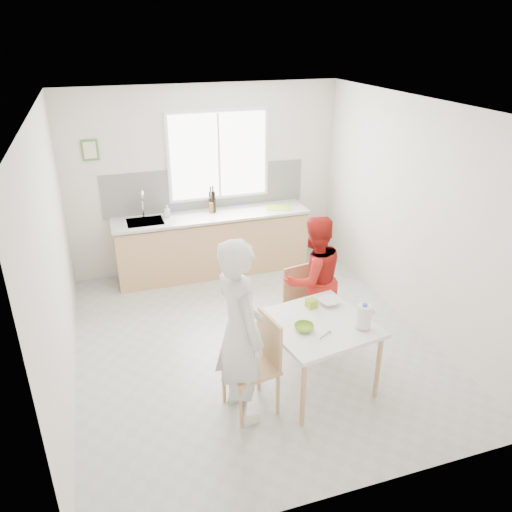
{
  "coord_description": "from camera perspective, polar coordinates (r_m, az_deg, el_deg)",
  "views": [
    {
      "loc": [
        -1.5,
        -4.72,
        3.39
      ],
      "look_at": [
        0.11,
        0.2,
        1.01
      ],
      "focal_mm": 35.0,
      "sensor_mm": 36.0,
      "label": 1
    }
  ],
  "objects": [
    {
      "name": "chair_left",
      "position": [
        4.79,
        0.15,
        -11.83
      ],
      "size": [
        0.52,
        0.52,
        0.97
      ],
      "rotation": [
        0.0,
        0.0,
        -1.41
      ],
      "color": "tan",
      "rests_on": "ground"
    },
    {
      "name": "chair_far",
      "position": [
        5.85,
        5.37,
        -5.09
      ],
      "size": [
        0.48,
        0.48,
        0.9
      ],
      "rotation": [
        0.0,
        0.0,
        0.16
      ],
      "color": "tan",
      "rests_on": "ground"
    },
    {
      "name": "window",
      "position": [
        7.35,
        -4.3,
        11.38
      ],
      "size": [
        1.5,
        0.06,
        1.3
      ],
      "color": "white",
      "rests_on": "room_shell"
    },
    {
      "name": "milk_jug",
      "position": [
        4.88,
        12.26,
        -6.72
      ],
      "size": [
        0.2,
        0.14,
        0.25
      ],
      "rotation": [
        0.0,
        0.0,
        0.16
      ],
      "color": "white",
      "rests_on": "dining_table"
    },
    {
      "name": "cutting_board",
      "position": [
        7.51,
        2.54,
        5.58
      ],
      "size": [
        0.41,
        0.36,
        0.01
      ],
      "primitive_type": "cube",
      "rotation": [
        0.0,
        0.0,
        -0.35
      ],
      "color": "#AEDA32",
      "rests_on": "kitchen_counter"
    },
    {
      "name": "ground",
      "position": [
        6.0,
        -0.39,
        -9.67
      ],
      "size": [
        4.5,
        4.5,
        0.0
      ],
      "primitive_type": "plane",
      "color": "#B7B7B2",
      "rests_on": "ground"
    },
    {
      "name": "wine_bottle_b",
      "position": [
        7.35,
        -5.16,
        6.26
      ],
      "size": [
        0.07,
        0.07,
        0.3
      ],
      "primitive_type": "cylinder",
      "color": "black",
      "rests_on": "kitchen_counter"
    },
    {
      "name": "wine_bottle_a",
      "position": [
        7.3,
        -4.91,
        6.2
      ],
      "size": [
        0.07,
        0.07,
        0.32
      ],
      "primitive_type": "cylinder",
      "color": "black",
      "rests_on": "kitchen_counter"
    },
    {
      "name": "bowl_white",
      "position": [
        5.27,
        8.35,
        -5.17
      ],
      "size": [
        0.26,
        0.26,
        0.05
      ],
      "primitive_type": "imported",
      "rotation": [
        0.0,
        0.0,
        0.16
      ],
      "color": "white",
      "rests_on": "dining_table"
    },
    {
      "name": "spoon",
      "position": [
        4.77,
        7.84,
        -8.92
      ],
      "size": [
        0.15,
        0.09,
        0.01
      ],
      "primitive_type": "cylinder",
      "rotation": [
        0.0,
        1.57,
        0.51
      ],
      "color": "#A5A5AA",
      "rests_on": "dining_table"
    },
    {
      "name": "jar_amber",
      "position": [
        7.29,
        -5.14,
        5.5
      ],
      "size": [
        0.06,
        0.06,
        0.16
      ],
      "primitive_type": "cylinder",
      "color": "brown",
      "rests_on": "kitchen_counter"
    },
    {
      "name": "person_red",
      "position": [
        5.73,
        6.57,
        -2.69
      ],
      "size": [
        0.83,
        0.69,
        1.53
      ],
      "primitive_type": "imported",
      "rotation": [
        0.0,
        0.0,
        3.31
      ],
      "color": "red",
      "rests_on": "ground"
    },
    {
      "name": "person_white",
      "position": [
        4.51,
        -1.86,
        -8.65
      ],
      "size": [
        0.54,
        0.72,
        1.82
      ],
      "primitive_type": "imported",
      "rotation": [
        0.0,
        0.0,
        1.74
      ],
      "color": "white",
      "rests_on": "ground"
    },
    {
      "name": "bowl_green",
      "position": [
        4.81,
        5.51,
        -8.14
      ],
      "size": [
        0.22,
        0.22,
        0.06
      ],
      "primitive_type": "imported",
      "rotation": [
        0.0,
        0.0,
        0.16
      ],
      "color": "#79B62A",
      "rests_on": "dining_table"
    },
    {
      "name": "picture_frame",
      "position": [
        7.11,
        -18.45,
        11.41
      ],
      "size": [
        0.22,
        0.03,
        0.28
      ],
      "color": "#4B813B",
      "rests_on": "room_shell"
    },
    {
      "name": "dining_table",
      "position": [
        5.0,
        7.1,
        -8.3
      ],
      "size": [
        1.13,
        1.13,
        0.76
      ],
      "rotation": [
        0.0,
        0.0,
        0.16
      ],
      "color": "white",
      "rests_on": "ground"
    },
    {
      "name": "kitchen_counter",
      "position": [
        7.45,
        -4.99,
        1.14
      ],
      "size": [
        2.84,
        0.64,
        1.37
      ],
      "color": "tan",
      "rests_on": "ground"
    },
    {
      "name": "room_shell",
      "position": [
        5.25,
        -0.44,
        5.31
      ],
      "size": [
        4.5,
        4.5,
        4.5
      ],
      "color": "silver",
      "rests_on": "ground"
    },
    {
      "name": "green_box",
      "position": [
        5.18,
        6.36,
        -5.39
      ],
      "size": [
        0.12,
        0.12,
        0.09
      ],
      "primitive_type": "cube",
      "rotation": [
        0.0,
        0.0,
        0.16
      ],
      "color": "#8DB329",
      "rests_on": "dining_table"
    },
    {
      "name": "backsplash",
      "position": [
        7.44,
        -5.71,
        7.71
      ],
      "size": [
        3.0,
        0.02,
        0.65
      ],
      "primitive_type": "cube",
      "color": "white",
      "rests_on": "room_shell"
    },
    {
      "name": "soap_bottle",
      "position": [
        7.21,
        -10.12,
        5.05
      ],
      "size": [
        0.09,
        0.09,
        0.17
      ],
      "primitive_type": "imported",
      "rotation": [
        0.0,
        0.0,
        -0.12
      ],
      "color": "#999999",
      "rests_on": "kitchen_counter"
    }
  ]
}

